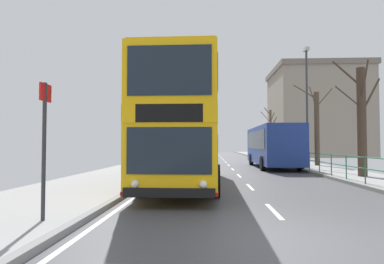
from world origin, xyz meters
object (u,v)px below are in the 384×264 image
background_bus_far_lane (272,145)px  street_lamp_far_side (307,98)px  background_building_00 (316,112)px  bare_tree_far_02 (317,126)px  bare_tree_far_01 (362,120)px  bus_stop_sign_near (44,136)px  double_decker_bus_main (186,128)px  bare_tree_far_00 (271,131)px

background_bus_far_lane → street_lamp_far_side: 4.40m
background_building_00 → bare_tree_far_02: bearing=-107.6°
street_lamp_far_side → bare_tree_far_01: 6.03m
bare_tree_far_01 → bus_stop_sign_near: bearing=-137.0°
background_bus_far_lane → bare_tree_far_02: 3.78m
double_decker_bus_main → bus_stop_sign_near: size_ratio=4.04×
double_decker_bus_main → background_bus_far_lane: (5.60, 10.89, -0.72)m
double_decker_bus_main → background_building_00: bearing=64.9°
background_bus_far_lane → bus_stop_sign_near: bearing=-113.6°
background_bus_far_lane → bare_tree_far_02: bearing=10.7°
background_bus_far_lane → bare_tree_far_00: bearing=79.9°
double_decker_bus_main → background_building_00: background_building_00 is taller
double_decker_bus_main → bare_tree_far_01: bare_tree_far_01 is taller
double_decker_bus_main → background_bus_far_lane: 12.26m
bare_tree_far_02 → background_building_00: 25.24m
bus_stop_sign_near → background_building_00: 46.97m
bus_stop_sign_near → bare_tree_far_02: size_ratio=0.45×
street_lamp_far_side → bare_tree_far_01: bearing=-80.3°
bare_tree_far_01 → bare_tree_far_02: (0.66, 8.85, 0.16)m
bare_tree_far_00 → bare_tree_far_01: size_ratio=1.10×
background_bus_far_lane → bus_stop_sign_near: size_ratio=3.56×
bare_tree_far_00 → bare_tree_far_02: bare_tree_far_00 is taller
double_decker_bus_main → background_building_00: (16.61, 35.38, 4.08)m
street_lamp_far_side → bare_tree_far_02: size_ratio=1.30×
background_building_00 → bare_tree_far_00: bearing=-141.0°
street_lamp_far_side → double_decker_bus_main: bearing=-131.6°
double_decker_bus_main → bare_tree_far_00: 30.39m
background_building_00 → bare_tree_far_01: bearing=-104.1°
double_decker_bus_main → bare_tree_far_00: bare_tree_far_00 is taller
background_building_00 → bus_stop_sign_near: bearing=-114.0°
background_bus_far_lane → street_lamp_far_side: street_lamp_far_side is taller
bus_stop_sign_near → bare_tree_far_02: bare_tree_far_02 is taller
background_bus_far_lane → bare_tree_far_01: 8.75m
street_lamp_far_side → bare_tree_far_02: street_lamp_far_side is taller
street_lamp_far_side → bare_tree_far_00: street_lamp_far_side is taller
bare_tree_far_01 → street_lamp_far_side: bearing=99.7°
background_bus_far_lane → bare_tree_far_00: (3.23, 18.18, 1.76)m
double_decker_bus_main → bus_stop_sign_near: double_decker_bus_main is taller
bare_tree_far_00 → bare_tree_far_02: bearing=-89.3°
background_building_00 → background_bus_far_lane: bearing=-114.2°
bus_stop_sign_near → bare_tree_far_01: size_ratio=0.48×
bare_tree_far_01 → background_building_00: background_building_00 is taller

